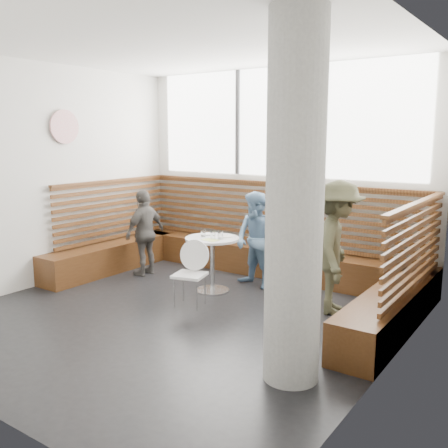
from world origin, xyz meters
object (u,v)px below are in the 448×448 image
Objects in this scene: concrete_column at (295,203)px; child_back at (256,240)px; cafe_chair at (193,268)px; child_left at (145,233)px; adult_man at (337,248)px; cafe_table at (212,253)px.

child_back is at bearing 127.76° from concrete_column.
concrete_column reaches higher than cafe_chair.
child_left is (-1.51, 0.70, 0.19)m from cafe_chair.
adult_man is at bearing 91.55° from child_left.
concrete_column is 3.82× the size of cafe_chair.
concrete_column is 2.03m from adult_man.
concrete_column is 2.87m from cafe_table.
concrete_column reaches higher than child_left.
adult_man is 3.14m from child_left.
child_left is at bearing -152.81° from child_back.
cafe_chair is 0.60× the size of child_back.
concrete_column reaches higher than adult_man.
adult_man is (1.63, 0.78, 0.34)m from cafe_chair.
adult_man is (1.75, 0.18, 0.27)m from cafe_table.
cafe_table is (-2.09, 1.66, -1.04)m from concrete_column.
adult_man is at bearing -1.08° from child_back.
concrete_column is 1.94× the size of adult_man.
cafe_chair is 1.84m from adult_man.
concrete_column reaches higher than cafe_table.
concrete_column is at bearing -43.35° from cafe_chair.
concrete_column is 2.37× the size of child_left.
adult_man reaches higher than child_back.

